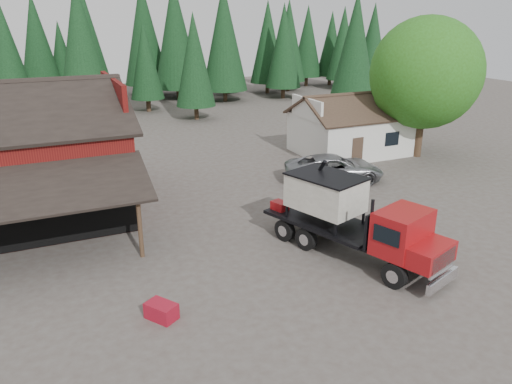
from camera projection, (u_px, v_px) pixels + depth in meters
name	position (u px, v px, depth m)	size (l,w,h in m)	color
ground	(275.00, 253.00, 22.81)	(120.00, 120.00, 0.00)	#483E39
red_barn	(3.00, 167.00, 26.10)	(12.80, 13.63, 7.18)	#621410
farmhouse	(351.00, 131.00, 38.40)	(8.60, 6.42, 4.65)	silver
deciduous_tree	(426.00, 77.00, 35.91)	(8.00, 8.00, 10.20)	#382619
conifer_backdrop	(117.00, 105.00, 58.76)	(76.00, 16.00, 16.00)	black
near_pine_b	(194.00, 60.00, 48.80)	(3.96, 3.96, 10.40)	#382619
near_pine_c	(355.00, 47.00, 51.23)	(4.84, 4.84, 12.40)	#382619
near_pine_d	(81.00, 44.00, 47.83)	(5.28, 5.28, 13.40)	#382619
feed_truck	(352.00, 217.00, 21.97)	(5.10, 9.11, 3.99)	black
silver_car	(334.00, 168.00, 32.04)	(2.89, 6.27, 1.74)	#929499
equip_box	(161.00, 311.00, 17.85)	(0.70, 1.10, 0.60)	maroon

